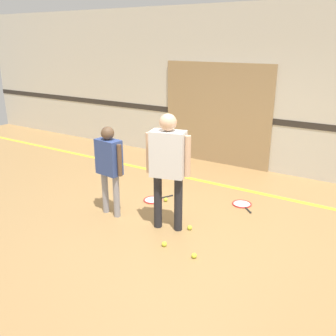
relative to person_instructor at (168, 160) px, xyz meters
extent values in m
plane|color=#A87F4C|center=(0.02, 0.15, -1.01)|extent=(16.00, 16.00, 0.00)
cube|color=beige|center=(0.02, 3.15, 0.59)|extent=(16.00, 0.06, 3.20)
cube|color=#2D2823|center=(0.02, 3.12, 0.01)|extent=(16.00, 0.01, 0.12)
cube|color=#9E7F56|center=(-0.76, 3.09, 0.04)|extent=(2.38, 0.05, 2.10)
cube|color=yellow|center=(0.02, 1.91, -1.01)|extent=(14.40, 0.10, 0.01)
cylinder|color=#232328|center=(-0.14, -0.04, -0.62)|extent=(0.11, 0.11, 0.78)
cylinder|color=#232328|center=(0.14, 0.04, -0.62)|extent=(0.11, 0.11, 0.78)
cube|color=silver|center=(0.00, 0.00, 0.08)|extent=(0.51, 0.36, 0.62)
sphere|color=#DBAD89|center=(0.00, 0.00, 0.51)|extent=(0.23, 0.23, 0.23)
cylinder|color=#DBAD89|center=(-0.26, -0.07, 0.08)|extent=(0.08, 0.08, 0.56)
cylinder|color=#DBAD89|center=(0.26, 0.07, 0.08)|extent=(0.08, 0.08, 0.56)
cylinder|color=gray|center=(-1.09, -0.06, -0.68)|extent=(0.10, 0.10, 0.65)
cylinder|color=gray|center=(-0.85, -0.10, -0.68)|extent=(0.10, 0.10, 0.65)
cube|color=#334784|center=(-0.97, -0.08, -0.10)|extent=(0.40, 0.26, 0.52)
sphere|color=brown|center=(-0.97, -0.08, 0.26)|extent=(0.19, 0.19, 0.19)
cylinder|color=brown|center=(-1.19, -0.05, -0.10)|extent=(0.07, 0.07, 0.46)
cylinder|color=brown|center=(-0.75, -0.11, -0.10)|extent=(0.07, 0.07, 0.46)
torus|color=red|center=(-0.72, 0.67, -1.00)|extent=(0.42, 0.42, 0.02)
cylinder|color=silver|center=(-0.72, 0.67, -1.00)|extent=(0.27, 0.27, 0.01)
cylinder|color=black|center=(-0.60, 0.90, -1.00)|extent=(0.13, 0.21, 0.02)
sphere|color=black|center=(-0.55, 1.00, -1.00)|extent=(0.03, 0.03, 0.03)
torus|color=red|center=(0.58, 1.31, -1.00)|extent=(0.44, 0.44, 0.02)
cylinder|color=silver|center=(0.58, 1.31, -1.00)|extent=(0.27, 0.27, 0.01)
cylinder|color=black|center=(0.75, 1.15, -1.00)|extent=(0.15, 0.15, 0.02)
sphere|color=black|center=(0.82, 1.08, -1.00)|extent=(0.03, 0.03, 0.03)
sphere|color=#CCE038|center=(0.23, -0.45, -0.98)|extent=(0.07, 0.07, 0.07)
sphere|color=#CCE038|center=(-0.52, 0.75, -0.98)|extent=(0.07, 0.07, 0.07)
sphere|color=#CCE038|center=(0.68, -0.48, -0.98)|extent=(0.07, 0.07, 0.07)
sphere|color=#CCE038|center=(0.29, 0.12, -0.98)|extent=(0.07, 0.07, 0.07)
camera|label=1|loc=(2.53, -4.00, 1.52)|focal=40.00mm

